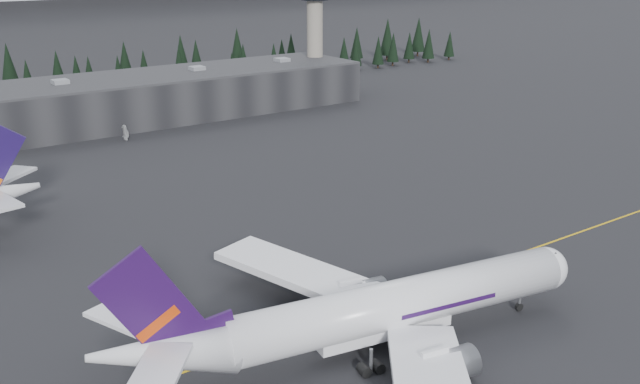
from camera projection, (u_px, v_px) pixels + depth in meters
ground at (401, 287)px, 102.59m from camera, size 1400.00×1400.00×0.00m
taxiline at (410, 292)px, 101.05m from camera, size 400.00×0.40×0.02m
terminal at (100, 103)px, 196.98m from camera, size 160.00×30.00×12.60m
control_tower at (315, 24)px, 235.13m from camera, size 10.00×10.00×37.70m
treeline at (59, 80)px, 225.14m from camera, size 360.00×20.00×15.00m
jet_main at (363, 313)px, 84.29m from camera, size 62.68×57.41×18.55m
gse_vehicle_b at (126, 138)px, 182.49m from camera, size 4.23×1.99×1.40m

